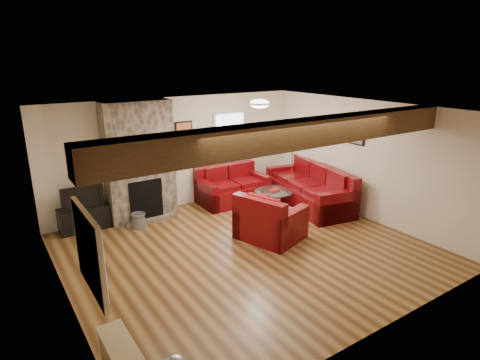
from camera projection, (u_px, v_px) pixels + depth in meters
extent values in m
plane|color=#533015|center=(247.00, 250.00, 7.22)|extent=(8.00, 8.00, 0.00)
plane|color=white|center=(248.00, 110.00, 6.48)|extent=(8.00, 8.00, 0.00)
plane|color=beige|center=(178.00, 153.00, 9.03)|extent=(8.00, 0.00, 8.00)
plane|color=beige|center=(381.00, 244.00, 4.66)|extent=(8.00, 0.00, 8.00)
plane|color=beige|center=(59.00, 222.00, 5.26)|extent=(0.00, 7.50, 7.50)
plane|color=beige|center=(364.00, 160.00, 8.43)|extent=(0.00, 7.50, 7.50)
cube|color=#362110|center=(299.00, 134.00, 5.54)|extent=(6.00, 0.36, 0.38)
cube|color=#3C382F|center=(139.00, 161.00, 8.31)|extent=(1.40, 0.50, 2.50)
cube|color=black|center=(146.00, 201.00, 8.34)|extent=(0.70, 0.06, 0.90)
cube|color=#3C382F|center=(149.00, 220.00, 8.42)|extent=(1.00, 0.25, 0.08)
cylinder|color=#492D17|center=(273.00, 208.00, 9.17)|extent=(0.58, 0.58, 0.04)
cylinder|color=#492D17|center=(274.00, 201.00, 9.12)|extent=(0.31, 0.31, 0.39)
cylinder|color=white|center=(274.00, 191.00, 9.06)|extent=(0.87, 0.87, 0.02)
cube|color=maroon|center=(274.00, 190.00, 9.05)|extent=(0.24, 0.17, 0.03)
cube|color=black|center=(84.00, 218.00, 7.99)|extent=(0.96, 0.38, 0.48)
imported|color=black|center=(82.00, 196.00, 7.85)|extent=(0.80, 0.11, 0.46)
cylinder|color=tan|center=(291.00, 191.00, 10.33)|extent=(0.29, 0.29, 0.03)
cylinder|color=tan|center=(292.00, 164.00, 10.11)|extent=(0.03, 0.03, 1.47)
cone|color=#F7E2BB|center=(293.00, 134.00, 9.89)|extent=(0.42, 0.42, 0.29)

